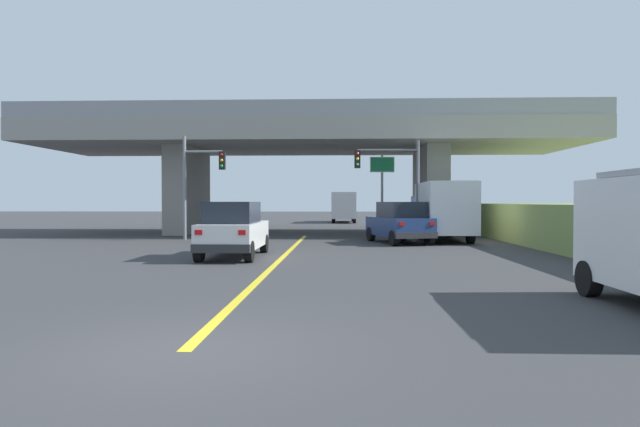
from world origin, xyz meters
name	(u,v)px	position (x,y,z in m)	size (l,w,h in m)	color
ground	(308,233)	(0.00, 27.74, 0.00)	(160.00, 160.00, 0.00)	#353538
overpass_bridge	(308,147)	(0.00, 27.74, 5.57)	(33.85, 10.49, 7.66)	gray
lane_divider_stripe	(283,257)	(0.00, 12.48, 0.00)	(0.20, 24.96, 0.01)	yellow
suv_lead	(234,229)	(-1.78, 12.35, 1.01)	(1.94, 4.68, 2.02)	silver
suv_crossing	(400,223)	(4.99, 19.33, 1.01)	(3.11, 4.73, 2.02)	navy
box_truck	(442,210)	(7.40, 21.28, 1.59)	(2.33, 7.29, 3.00)	navy
traffic_signal_nearside	(395,175)	(5.04, 21.97, 3.47)	(3.48, 0.36, 5.32)	#56595E
traffic_signal_farside	(198,176)	(-5.52, 21.47, 3.40)	(2.29, 0.36, 5.53)	slate
highway_sign	(382,177)	(4.52, 24.41, 3.47)	(1.42, 0.17, 4.81)	slate
semi_truck_distant	(344,207)	(2.42, 46.43, 1.57)	(2.33, 7.28, 2.95)	navy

